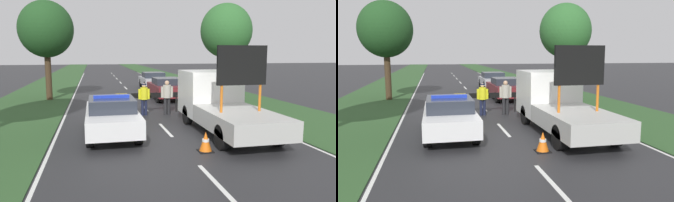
% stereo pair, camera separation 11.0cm
% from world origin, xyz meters
% --- Properties ---
extents(ground_plane, '(160.00, 160.00, 0.00)m').
position_xyz_m(ground_plane, '(0.00, 0.00, 0.00)').
color(ground_plane, '#28282B').
extents(lane_markings, '(8.27, 56.33, 0.01)m').
position_xyz_m(lane_markings, '(0.00, 12.13, 0.00)').
color(lane_markings, silver).
rests_on(lane_markings, ground).
extents(grass_verge_left, '(4.58, 120.00, 0.03)m').
position_xyz_m(grass_verge_left, '(-6.48, 20.00, 0.01)').
color(grass_verge_left, '#2D5128').
rests_on(grass_verge_left, ground).
extents(grass_verge_right, '(4.58, 120.00, 0.03)m').
position_xyz_m(grass_verge_right, '(6.48, 20.00, 0.01)').
color(grass_verge_right, '#2D5128').
rests_on(grass_verge_right, ground).
extents(police_car, '(1.82, 4.66, 1.50)m').
position_xyz_m(police_car, '(-2.09, 0.88, 0.74)').
color(police_car, white).
rests_on(police_car, ground).
extents(work_truck, '(2.16, 6.14, 3.24)m').
position_xyz_m(work_truck, '(2.09, 0.93, 1.11)').
color(work_truck, white).
rests_on(work_truck, ground).
extents(road_barrier, '(3.42, 0.08, 1.01)m').
position_xyz_m(road_barrier, '(0.03, 5.08, 0.84)').
color(road_barrier, black).
rests_on(road_barrier, ground).
extents(police_officer, '(0.56, 0.36, 1.56)m').
position_xyz_m(police_officer, '(-0.35, 4.48, 0.93)').
color(police_officer, '#191E38').
rests_on(police_officer, ground).
extents(pedestrian_civilian, '(0.60, 0.38, 1.67)m').
position_xyz_m(pedestrian_civilian, '(0.76, 4.39, 0.98)').
color(pedestrian_civilian, '#232326').
rests_on(pedestrian_civilian, ground).
extents(traffic_cone_near_police, '(0.45, 0.45, 0.62)m').
position_xyz_m(traffic_cone_near_police, '(0.58, -1.81, 0.31)').
color(traffic_cone_near_police, black).
rests_on(traffic_cone_near_police, ground).
extents(traffic_cone_centre_front, '(0.49, 0.49, 0.67)m').
position_xyz_m(traffic_cone_centre_front, '(3.31, 5.58, 0.33)').
color(traffic_cone_centre_front, black).
rests_on(traffic_cone_centre_front, ground).
extents(traffic_cone_near_truck, '(0.49, 0.49, 0.68)m').
position_xyz_m(traffic_cone_near_truck, '(2.45, 6.25, 0.33)').
color(traffic_cone_near_truck, black).
rests_on(traffic_cone_near_truck, ground).
extents(traffic_cone_behind_barrier, '(0.52, 0.52, 0.72)m').
position_xyz_m(traffic_cone_behind_barrier, '(-1.60, 4.59, 0.36)').
color(traffic_cone_behind_barrier, black).
rests_on(traffic_cone_behind_barrier, ground).
extents(queued_car_wagon_maroon, '(1.87, 4.39, 1.42)m').
position_xyz_m(queued_car_wagon_maroon, '(1.91, 9.64, 0.75)').
color(queued_car_wagon_maroon, maroon).
rests_on(queued_car_wagon_maroon, ground).
extents(queued_car_sedan_silver, '(1.95, 4.35, 1.37)m').
position_xyz_m(queued_car_sedan_silver, '(2.31, 16.75, 0.74)').
color(queued_car_sedan_silver, '#B2B2B7').
rests_on(queued_car_sedan_silver, ground).
extents(roadside_tree_near_left, '(3.12, 3.12, 5.97)m').
position_xyz_m(roadside_tree_near_left, '(5.25, 7.96, 4.30)').
color(roadside_tree_near_left, '#42301E').
rests_on(roadside_tree_near_left, ground).
extents(roadside_tree_mid_left, '(3.36, 3.36, 6.24)m').
position_xyz_m(roadside_tree_mid_left, '(-5.49, 11.03, 4.45)').
color(roadside_tree_mid_left, '#42301E').
rests_on(roadside_tree_mid_left, ground).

